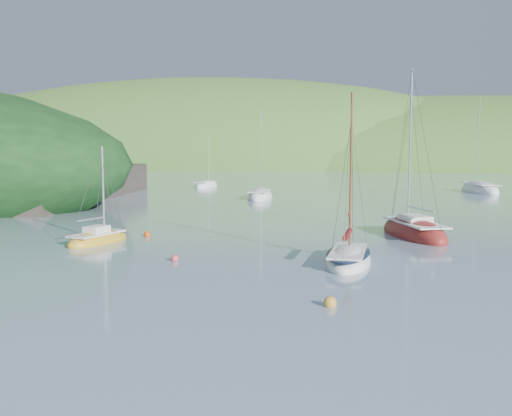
% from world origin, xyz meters
% --- Properties ---
extents(ground, '(700.00, 700.00, 0.00)m').
position_xyz_m(ground, '(0.00, 0.00, 0.00)').
color(ground, slate).
rests_on(ground, ground).
extents(shoreline_hills, '(690.00, 135.00, 56.00)m').
position_xyz_m(shoreline_hills, '(-9.66, 172.42, 0.00)').
color(shoreline_hills, '#406928').
rests_on(shoreline_hills, ground).
extents(daysailer_white, '(2.17, 5.77, 8.83)m').
position_xyz_m(daysailer_white, '(4.29, 5.79, 0.21)').
color(daysailer_white, white).
rests_on(daysailer_white, ground).
extents(sloop_red, '(5.33, 8.21, 11.50)m').
position_xyz_m(sloop_red, '(7.70, 15.40, 0.22)').
color(sloop_red, maroon).
rests_on(sloop_red, ground).
extents(sailboat_yellow, '(2.84, 4.97, 6.21)m').
position_xyz_m(sailboat_yellow, '(-10.53, 8.47, 0.16)').
color(sailboat_yellow, gold).
rests_on(sailboat_yellow, ground).
extents(distant_sloop_a, '(3.50, 7.80, 10.77)m').
position_xyz_m(distant_sloop_a, '(-8.02, 40.15, 0.18)').
color(distant_sloop_a, white).
rests_on(distant_sloop_a, ground).
extents(distant_sloop_b, '(5.31, 9.82, 13.30)m').
position_xyz_m(distant_sloop_b, '(17.29, 55.70, 0.21)').
color(distant_sloop_b, white).
rests_on(distant_sloop_b, ground).
extents(distant_sloop_c, '(2.67, 6.50, 9.09)m').
position_xyz_m(distant_sloop_c, '(-20.00, 57.30, 0.16)').
color(distant_sloop_c, white).
rests_on(distant_sloop_c, ground).
extents(mooring_buoys, '(23.96, 13.99, 0.47)m').
position_xyz_m(mooring_buoys, '(1.43, 4.53, 0.12)').
color(mooring_buoys, gold).
rests_on(mooring_buoys, ground).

